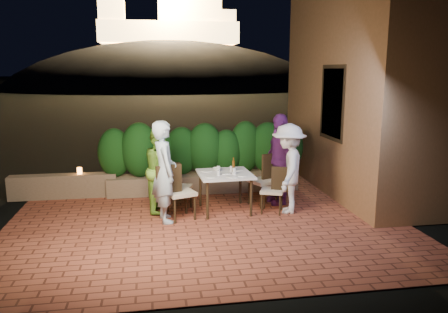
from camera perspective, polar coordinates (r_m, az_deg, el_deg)
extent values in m
plane|color=black|center=(7.62, -2.00, -9.40)|extent=(400.00, 400.00, 0.00)
cube|color=brown|center=(8.11, -2.46, -8.54)|extent=(7.00, 6.00, 0.15)
cube|color=#96653B|center=(10.14, 17.24, 9.80)|extent=(1.60, 5.00, 5.00)
cube|color=black|center=(9.38, 14.13, 6.82)|extent=(0.08, 1.00, 1.40)
cube|color=black|center=(9.37, 14.07, 6.82)|extent=(0.06, 1.15, 1.55)
cube|color=#725F49|center=(9.76, -2.61, -3.42)|extent=(4.20, 0.55, 0.40)
cube|color=#725F49|center=(9.87, -20.21, -3.65)|extent=(2.20, 0.30, 0.50)
ellipsoid|color=black|center=(67.47, -6.95, 5.47)|extent=(52.00, 40.00, 22.00)
cylinder|color=white|center=(7.97, -1.71, -2.65)|extent=(0.21, 0.21, 0.01)
cylinder|color=white|center=(8.43, -2.28, -1.87)|extent=(0.23, 0.23, 0.01)
cylinder|color=white|center=(8.08, 2.28, -2.45)|extent=(0.22, 0.22, 0.01)
cylinder|color=white|center=(8.51, 1.79, -1.75)|extent=(0.21, 0.21, 0.01)
cylinder|color=white|center=(8.24, 0.08, -2.17)|extent=(0.24, 0.24, 0.01)
cylinder|color=white|center=(7.97, 1.08, -2.64)|extent=(0.21, 0.21, 0.01)
cylinder|color=silver|center=(8.06, -0.72, -2.16)|extent=(0.06, 0.06, 0.10)
cylinder|color=silver|center=(8.37, -0.74, -1.61)|extent=(0.06, 0.06, 0.11)
cylinder|color=silver|center=(8.16, 1.35, -1.93)|extent=(0.07, 0.07, 0.12)
cylinder|color=silver|center=(8.42, 0.95, -1.58)|extent=(0.06, 0.06, 0.10)
imported|color=white|center=(8.55, -0.90, -1.59)|extent=(0.19, 0.19, 0.04)
imported|color=#A2BED1|center=(7.77, -7.79, -1.97)|extent=(0.55, 0.73, 1.81)
imported|color=#7DBF3B|center=(8.37, -8.18, -1.68)|extent=(0.71, 0.86, 1.63)
imported|color=silver|center=(8.28, 8.40, -1.57)|extent=(0.98, 1.25, 1.70)
imported|color=#61246E|center=(8.83, 7.27, -0.31)|extent=(0.55, 1.11, 1.83)
cylinder|color=orange|center=(9.73, -18.35, -1.79)|extent=(0.10, 0.10, 0.14)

